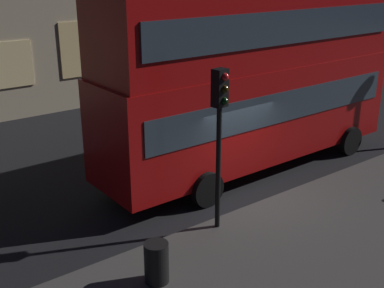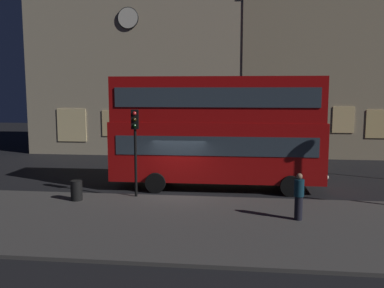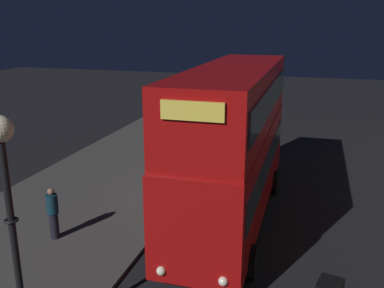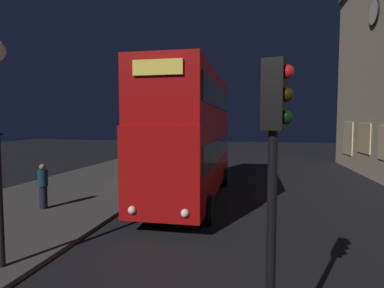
{
  "view_description": "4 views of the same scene",
  "coord_description": "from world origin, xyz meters",
  "px_view_note": "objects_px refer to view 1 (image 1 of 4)",
  "views": [
    {
      "loc": [
        -8.61,
        -9.08,
        6.09
      ],
      "look_at": [
        -1.18,
        0.72,
        1.61
      ],
      "focal_mm": 46.06,
      "sensor_mm": 36.0,
      "label": 1
    },
    {
      "loc": [
        2.82,
        -18.78,
        4.81
      ],
      "look_at": [
        0.65,
        -0.18,
        2.4
      ],
      "focal_mm": 39.01,
      "sensor_mm": 36.0,
      "label": 2
    },
    {
      "loc": [
        15.56,
        4.14,
        6.9
      ],
      "look_at": [
        0.69,
        -0.34,
        2.38
      ],
      "focal_mm": 39.83,
      "sensor_mm": 36.0,
      "label": 3
    },
    {
      "loc": [
        15.16,
        4.21,
        3.41
      ],
      "look_at": [
        -1.01,
        0.89,
        2.26
      ],
      "focal_mm": 28.77,
      "sensor_mm": 36.0,
      "label": 4
    }
  ],
  "objects_px": {
    "traffic_light_near_kerb": "(220,117)",
    "traffic_light_far_side": "(360,37)",
    "double_decker_bus": "(254,73)",
    "litter_bin": "(157,262)"
  },
  "relations": [
    {
      "from": "double_decker_bus",
      "to": "traffic_light_near_kerb",
      "type": "distance_m",
      "value": 4.24
    },
    {
      "from": "double_decker_bus",
      "to": "litter_bin",
      "type": "relative_size",
      "value": 12.04
    },
    {
      "from": "traffic_light_near_kerb",
      "to": "litter_bin",
      "type": "xyz_separation_m",
      "value": [
        -2.38,
        -0.94,
        -2.35
      ]
    },
    {
      "from": "double_decker_bus",
      "to": "traffic_light_far_side",
      "type": "xyz_separation_m",
      "value": [
        9.61,
        3.01,
        -0.05
      ]
    },
    {
      "from": "double_decker_bus",
      "to": "litter_bin",
      "type": "height_order",
      "value": "double_decker_bus"
    },
    {
      "from": "traffic_light_near_kerb",
      "to": "traffic_light_far_side",
      "type": "xyz_separation_m",
      "value": [
        13.04,
        5.51,
        0.09
      ]
    },
    {
      "from": "traffic_light_near_kerb",
      "to": "double_decker_bus",
      "type": "bearing_deg",
      "value": 28.33
    },
    {
      "from": "double_decker_bus",
      "to": "traffic_light_near_kerb",
      "type": "xyz_separation_m",
      "value": [
        -3.43,
        -2.5,
        -0.14
      ]
    },
    {
      "from": "traffic_light_near_kerb",
      "to": "traffic_light_far_side",
      "type": "distance_m",
      "value": 14.15
    },
    {
      "from": "traffic_light_near_kerb",
      "to": "traffic_light_far_side",
      "type": "relative_size",
      "value": 0.93
    }
  ]
}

